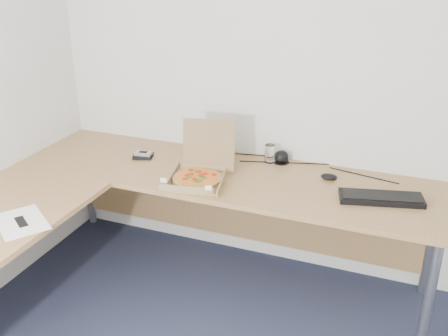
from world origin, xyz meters
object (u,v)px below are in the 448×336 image
at_px(pizza_box, 198,175).
at_px(keyboard, 381,198).
at_px(desk, 139,199).
at_px(drinking_glass, 270,153).
at_px(wallet, 143,156).

relative_size(pizza_box, keyboard, 0.83).
distance_m(desk, drinking_glass, 0.87).
bearing_deg(pizza_box, drinking_glass, 41.64).
height_order(drinking_glass, wallet, drinking_glass).
bearing_deg(drinking_glass, keyboard, -22.45).
xyz_separation_m(drinking_glass, keyboard, (0.70, -0.29, -0.04)).
bearing_deg(desk, keyboard, 18.08).
distance_m(desk, wallet, 0.53).
relative_size(desk, drinking_glass, 22.27).
bearing_deg(desk, wallet, 117.06).
relative_size(drinking_glass, wallet, 0.95).
xyz_separation_m(drinking_glass, wallet, (-0.77, -0.22, -0.05)).
relative_size(desk, keyboard, 5.78).
bearing_deg(drinking_glass, desk, -127.53).
bearing_deg(drinking_glass, wallet, -163.95).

